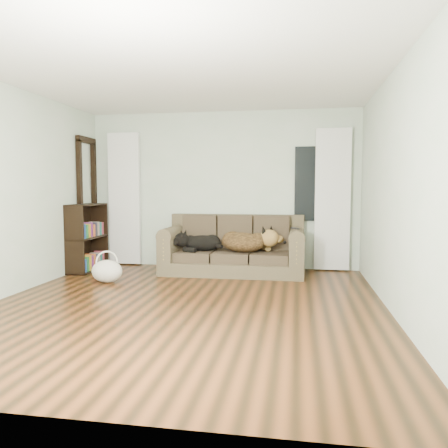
% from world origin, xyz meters
% --- Properties ---
extents(floor, '(5.00, 5.00, 0.00)m').
position_xyz_m(floor, '(0.00, 0.00, 0.00)').
color(floor, black).
rests_on(floor, ground).
extents(ceiling, '(5.00, 5.00, 0.00)m').
position_xyz_m(ceiling, '(0.00, 0.00, 2.60)').
color(ceiling, white).
rests_on(ceiling, ground).
extents(wall_back, '(4.50, 0.04, 2.60)m').
position_xyz_m(wall_back, '(0.00, 2.50, 1.30)').
color(wall_back, beige).
rests_on(wall_back, ground).
extents(wall_left, '(0.04, 5.00, 2.60)m').
position_xyz_m(wall_left, '(-2.25, 0.00, 1.30)').
color(wall_left, beige).
rests_on(wall_left, ground).
extents(wall_right, '(0.04, 5.00, 2.60)m').
position_xyz_m(wall_right, '(2.25, 0.00, 1.30)').
color(wall_right, beige).
rests_on(wall_right, ground).
extents(curtain_left, '(0.55, 0.08, 2.25)m').
position_xyz_m(curtain_left, '(-1.70, 2.42, 1.15)').
color(curtain_left, white).
rests_on(curtain_left, ground).
extents(curtain_right, '(0.55, 0.08, 2.25)m').
position_xyz_m(curtain_right, '(1.80, 2.42, 1.15)').
color(curtain_right, white).
rests_on(curtain_right, ground).
extents(window_pane, '(0.50, 0.03, 1.20)m').
position_xyz_m(window_pane, '(1.45, 2.47, 1.40)').
color(window_pane, black).
rests_on(window_pane, wall_back).
extents(door_casing, '(0.07, 0.60, 2.10)m').
position_xyz_m(door_casing, '(-2.20, 2.05, 1.05)').
color(door_casing, black).
rests_on(door_casing, ground).
extents(sofa, '(2.19, 0.95, 0.90)m').
position_xyz_m(sofa, '(0.26, 1.98, 0.45)').
color(sofa, '#3D3621').
rests_on(sofa, floor).
extents(dog_black_lab, '(0.61, 0.44, 0.25)m').
position_xyz_m(dog_black_lab, '(-0.25, 1.93, 0.48)').
color(dog_black_lab, black).
rests_on(dog_black_lab, sofa).
extents(dog_shepherd, '(0.91, 0.81, 0.33)m').
position_xyz_m(dog_shepherd, '(0.48, 1.92, 0.49)').
color(dog_shepherd, black).
rests_on(dog_shepherd, sofa).
extents(tv_remote, '(0.14, 0.19, 0.02)m').
position_xyz_m(tv_remote, '(1.22, 1.87, 0.73)').
color(tv_remote, black).
rests_on(tv_remote, sofa).
extents(tote_bag, '(0.49, 0.41, 0.32)m').
position_xyz_m(tote_bag, '(-1.39, 0.99, 0.16)').
color(tote_bag, beige).
rests_on(tote_bag, floor).
extents(bookshelf, '(0.40, 0.89, 1.08)m').
position_xyz_m(bookshelf, '(-2.09, 1.79, 0.50)').
color(bookshelf, black).
rests_on(bookshelf, floor).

